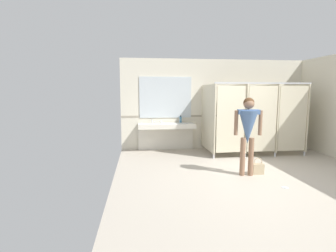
{
  "coord_description": "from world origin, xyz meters",
  "views": [
    {
      "loc": [
        -2.56,
        -4.94,
        1.77
      ],
      "look_at": [
        -1.91,
        0.65,
        1.04
      ],
      "focal_mm": 27.06,
      "sensor_mm": 36.0,
      "label": 1
    }
  ],
  "objects_px": {
    "person_standing": "(248,127)",
    "paper_cup": "(161,122)",
    "handbag": "(258,168)",
    "soap_dispenser": "(181,120)"
  },
  "relations": [
    {
      "from": "person_standing",
      "to": "paper_cup",
      "type": "bearing_deg",
      "value": 124.12
    },
    {
      "from": "handbag",
      "to": "person_standing",
      "type": "bearing_deg",
      "value": -170.39
    },
    {
      "from": "person_standing",
      "to": "soap_dispenser",
      "type": "bearing_deg",
      "value": 110.33
    },
    {
      "from": "paper_cup",
      "to": "handbag",
      "type": "bearing_deg",
      "value": -50.95
    },
    {
      "from": "paper_cup",
      "to": "soap_dispenser",
      "type": "bearing_deg",
      "value": 22.41
    },
    {
      "from": "paper_cup",
      "to": "person_standing",
      "type": "bearing_deg",
      "value": -55.88
    },
    {
      "from": "handbag",
      "to": "paper_cup",
      "type": "relative_size",
      "value": 4.05
    },
    {
      "from": "handbag",
      "to": "paper_cup",
      "type": "bearing_deg",
      "value": 129.05
    },
    {
      "from": "person_standing",
      "to": "paper_cup",
      "type": "distance_m",
      "value": 2.94
    },
    {
      "from": "handbag",
      "to": "paper_cup",
      "type": "distance_m",
      "value": 3.16
    }
  ]
}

